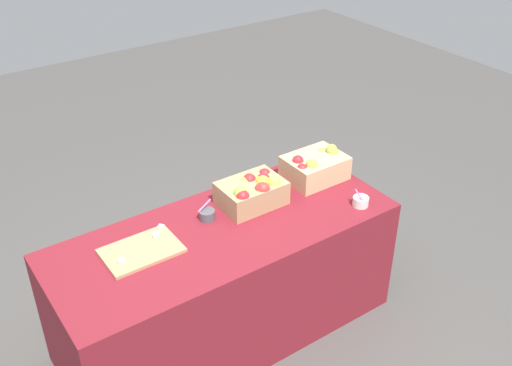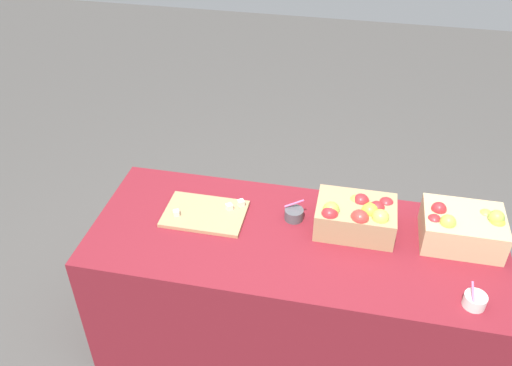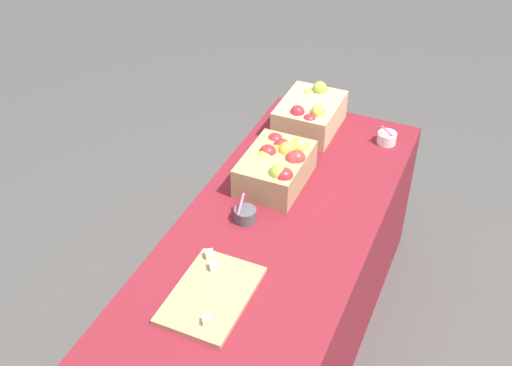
{
  "view_description": "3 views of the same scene",
  "coord_description": "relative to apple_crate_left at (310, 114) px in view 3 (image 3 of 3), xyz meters",
  "views": [
    {
      "loc": [
        -1.33,
        -2.22,
        2.62
      ],
      "look_at": [
        0.17,
        -0.05,
        0.99
      ],
      "focal_mm": 41.89,
      "sensor_mm": 36.0,
      "label": 1
    },
    {
      "loc": [
        0.2,
        -1.83,
        2.41
      ],
      "look_at": [
        -0.19,
        0.0,
        1.02
      ],
      "focal_mm": 37.84,
      "sensor_mm": 36.0,
      "label": 2
    },
    {
      "loc": [
        -1.76,
        -0.68,
        2.4
      ],
      "look_at": [
        -0.13,
        0.03,
        1.03
      ],
      "focal_mm": 43.92,
      "sensor_mm": 36.0,
      "label": 3
    }
  ],
  "objects": [
    {
      "name": "sample_bowl_near",
      "position": [
        -0.76,
        0.0,
        -0.05
      ],
      "size": [
        0.09,
        0.09,
        0.1
      ],
      "color": "#4C4C51",
      "rests_on": "table"
    },
    {
      "name": "table",
      "position": [
        -0.73,
        -0.13,
        -0.45
      ],
      "size": [
        1.9,
        0.76,
        0.74
      ],
      "primitive_type": "cube",
      "color": "maroon",
      "rests_on": "ground_plane"
    },
    {
      "name": "sample_bowl_mid",
      "position": [
        0.02,
        -0.38,
        -0.05
      ],
      "size": [
        0.09,
        0.09,
        0.1
      ],
      "color": "silver",
      "rests_on": "table"
    },
    {
      "name": "ground_plane",
      "position": [
        -0.73,
        -0.13,
        -0.82
      ],
      "size": [
        10.0,
        10.0,
        0.0
      ],
      "primitive_type": "plane",
      "color": "#474442"
    },
    {
      "name": "apple_crate_middle",
      "position": [
        -0.47,
        -0.02,
        0.0
      ],
      "size": [
        0.36,
        0.25,
        0.18
      ],
      "color": "tan",
      "rests_on": "table"
    },
    {
      "name": "apple_crate_left",
      "position": [
        0.0,
        0.0,
        0.0
      ],
      "size": [
        0.35,
        0.27,
        0.19
      ],
      "color": "tan",
      "rests_on": "table"
    },
    {
      "name": "cutting_board_front",
      "position": [
        -1.18,
        -0.06,
        -0.07
      ],
      "size": [
        0.39,
        0.26,
        0.05
      ],
      "color": "tan",
      "rests_on": "table"
    }
  ]
}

